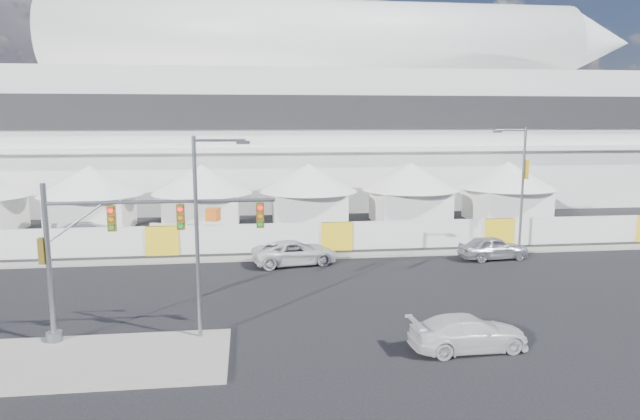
{
  "coord_description": "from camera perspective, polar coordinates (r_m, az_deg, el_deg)",
  "views": [
    {
      "loc": [
        -0.09,
        -24.48,
        9.2
      ],
      "look_at": [
        4.25,
        10.0,
        3.62
      ],
      "focal_mm": 32.0,
      "sensor_mm": 36.0,
      "label": 1
    }
  ],
  "objects": [
    {
      "name": "traffic_mast",
      "position": [
        24.8,
        -20.81,
        -3.93
      ],
      "size": [
        9.48,
        0.64,
        6.54
      ],
      "color": "slate",
      "rests_on": "median_island"
    },
    {
      "name": "lot_car_c",
      "position": [
        46.7,
        -22.15,
        -2.01
      ],
      "size": [
        3.31,
        5.36,
        1.45
      ],
      "primitive_type": "imported",
      "rotation": [
        0.0,
        0.0,
        1.84
      ],
      "color": "#B4B3B8",
      "rests_on": "ground"
    },
    {
      "name": "streetlight_median",
      "position": [
        23.76,
        -11.72,
        -1.34
      ],
      "size": [
        2.32,
        0.23,
        8.38
      ],
      "color": "gray",
      "rests_on": "median_island"
    },
    {
      "name": "stadium",
      "position": [
        66.57,
        0.43,
        9.34
      ],
      "size": [
        80.0,
        24.8,
        21.98
      ],
      "color": "silver",
      "rests_on": "ground"
    },
    {
      "name": "hoarding_fence",
      "position": [
        40.3,
        1.67,
        -2.62
      ],
      "size": [
        70.0,
        0.25,
        2.0
      ],
      "primitive_type": "cube",
      "color": "silver",
      "rests_on": "ground"
    },
    {
      "name": "pickup_curb",
      "position": [
        36.46,
        -2.5,
        -4.27
      ],
      "size": [
        3.39,
        5.78,
        1.51
      ],
      "primitive_type": "imported",
      "rotation": [
        0.0,
        0.0,
        1.74
      ],
      "color": "silver",
      "rests_on": "ground"
    },
    {
      "name": "sedan_silver",
      "position": [
        39.41,
        16.94,
        -3.62
      ],
      "size": [
        2.24,
        4.71,
        1.56
      ],
      "primitive_type": "imported",
      "rotation": [
        0.0,
        0.0,
        1.66
      ],
      "color": "silver",
      "rests_on": "ground"
    },
    {
      "name": "ground",
      "position": [
        26.16,
        -6.65,
        -11.53
      ],
      "size": [
        160.0,
        160.0,
        0.0
      ],
      "primitive_type": "plane",
      "color": "black",
      "rests_on": "ground"
    },
    {
      "name": "streetlight_curb",
      "position": [
        41.59,
        19.39,
        2.82
      ],
      "size": [
        2.55,
        0.57,
        8.62
      ],
      "color": "gray",
      "rests_on": "ground"
    },
    {
      "name": "boom_lift",
      "position": [
        41.88,
        -14.99,
        -2.7
      ],
      "size": [
        6.41,
        2.42,
        3.14
      ],
      "rotation": [
        0.0,
        0.0,
        -0.36
      ],
      "color": "orange",
      "rests_on": "ground"
    },
    {
      "name": "tent_row",
      "position": [
        48.86,
        -6.43,
        1.95
      ],
      "size": [
        53.4,
        8.4,
        5.4
      ],
      "color": "white",
      "rests_on": "ground"
    },
    {
      "name": "median_island",
      "position": [
        24.08,
        -21.44,
        -13.8
      ],
      "size": [
        10.0,
        5.0,
        0.15
      ],
      "primitive_type": "cube",
      "color": "gray",
      "rests_on": "ground"
    },
    {
      "name": "far_curb",
      "position": [
        43.07,
        20.88,
        -3.74
      ],
      "size": [
        80.0,
        1.2,
        0.12
      ],
      "primitive_type": "cube",
      "color": "gray",
      "rests_on": "ground"
    },
    {
      "name": "pickup_near",
      "position": [
        24.14,
        14.61,
        -11.79
      ],
      "size": [
        2.27,
        4.95,
        1.4
      ],
      "primitive_type": "imported",
      "rotation": [
        0.0,
        0.0,
        1.64
      ],
      "color": "silver",
      "rests_on": "ground"
    }
  ]
}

